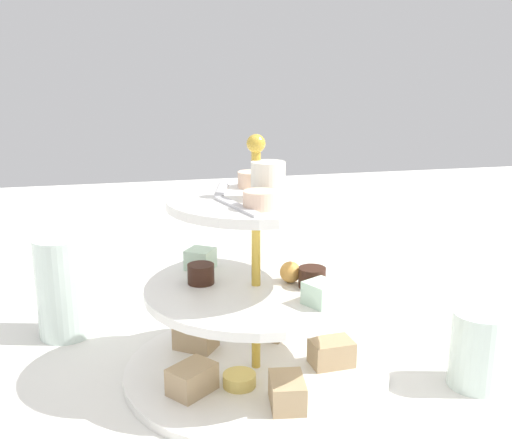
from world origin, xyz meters
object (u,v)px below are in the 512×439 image
at_px(water_glass_tall_right, 63,287).
at_px(tiered_serving_stand, 256,310).
at_px(butter_knife_left, 300,278).
at_px(water_glass_mid_back, 477,349).

bearing_deg(water_glass_tall_right, tiered_serving_stand, 54.28).
bearing_deg(water_glass_tall_right, butter_knife_left, 109.96).
height_order(tiered_serving_stand, butter_knife_left, tiered_serving_stand).
distance_m(water_glass_tall_right, butter_knife_left, 0.39).
xyz_separation_m(water_glass_tall_right, butter_knife_left, (-0.13, 0.36, -0.06)).
distance_m(tiered_serving_stand, butter_knife_left, 0.33).
bearing_deg(water_glass_mid_back, butter_knife_left, -165.96).
relative_size(water_glass_tall_right, water_glass_mid_back, 1.53).
height_order(butter_knife_left, water_glass_mid_back, water_glass_mid_back).
bearing_deg(water_glass_mid_back, tiered_serving_stand, -108.33).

